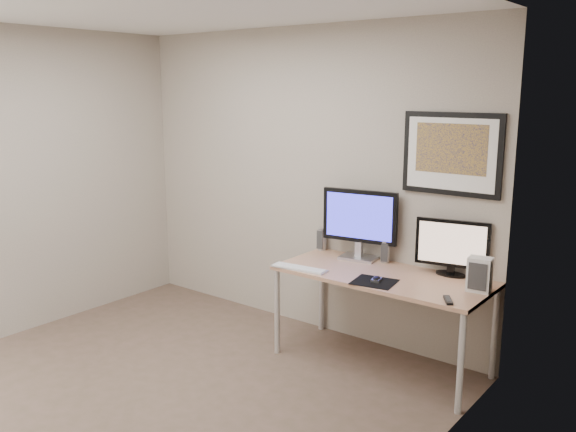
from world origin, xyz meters
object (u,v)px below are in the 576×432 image
(desk, at_px, (382,282))
(fan_unit, at_px, (480,274))
(keyboard, at_px, (299,268))
(monitor_tv, at_px, (452,246))
(speaker_left, at_px, (322,239))
(monitor_large, at_px, (360,221))
(framed_art, at_px, (452,154))
(speaker_right, at_px, (385,252))

(desk, height_order, fan_unit, fan_unit)
(desk, height_order, keyboard, keyboard)
(monitor_tv, distance_m, speaker_left, 1.18)
(monitor_tv, bearing_deg, fan_unit, -47.77)
(monitor_large, xyz_separation_m, speaker_left, (-0.40, 0.06, -0.22))
(framed_art, xyz_separation_m, monitor_tv, (0.07, -0.05, -0.67))
(desk, bearing_deg, framed_art, 43.46)
(framed_art, distance_m, speaker_right, 0.94)
(framed_art, distance_m, monitor_tv, 0.67)
(monitor_large, relative_size, speaker_right, 3.50)
(framed_art, relative_size, monitor_tv, 1.41)
(monitor_tv, xyz_separation_m, fan_unit, (0.30, -0.22, -0.11))
(monitor_large, height_order, fan_unit, monitor_large)
(desk, bearing_deg, speaker_left, 158.52)
(keyboard, height_order, fan_unit, fan_unit)
(monitor_large, distance_m, speaker_right, 0.32)
(monitor_tv, distance_m, fan_unit, 0.38)
(monitor_large, bearing_deg, monitor_tv, -6.06)
(speaker_left, bearing_deg, desk, -25.69)
(framed_art, height_order, fan_unit, framed_art)
(keyboard, bearing_deg, fan_unit, 8.71)
(monitor_tv, distance_m, keyboard, 1.15)
(framed_art, xyz_separation_m, monitor_large, (-0.70, -0.09, -0.58))
(monitor_large, distance_m, fan_unit, 1.10)
(desk, height_order, speaker_right, speaker_right)
(speaker_left, bearing_deg, fan_unit, -13.41)
(monitor_tv, height_order, speaker_right, monitor_tv)
(desk, distance_m, framed_art, 1.07)
(desk, relative_size, keyboard, 3.55)
(speaker_left, height_order, fan_unit, fan_unit)
(framed_art, distance_m, speaker_left, 1.36)
(monitor_tv, height_order, keyboard, monitor_tv)
(keyboard, bearing_deg, framed_art, 27.64)
(speaker_right, relative_size, keyboard, 0.39)
(speaker_right, bearing_deg, fan_unit, -34.11)
(speaker_left, relative_size, speaker_right, 1.07)
(desk, distance_m, monitor_large, 0.57)
(speaker_right, distance_m, fan_unit, 0.88)
(speaker_left, bearing_deg, framed_art, -2.35)
(desk, bearing_deg, speaker_right, 115.45)
(monitor_tv, xyz_separation_m, speaker_right, (-0.55, 0.01, -0.14))
(framed_art, bearing_deg, speaker_right, -174.62)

